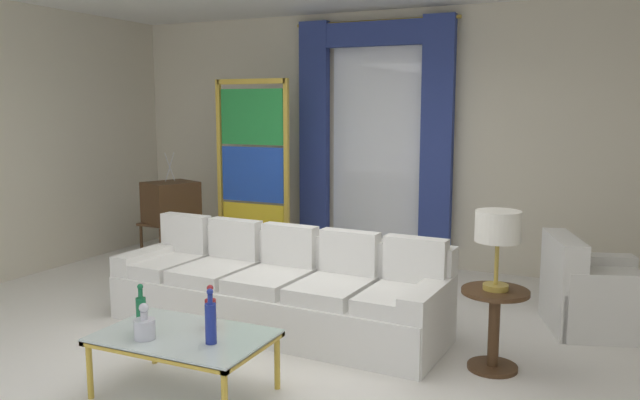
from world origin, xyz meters
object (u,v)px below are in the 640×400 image
Objects in this scene: peacock_figurine at (273,261)px; round_side_table at (494,322)px; couch_white_long at (280,291)px; bottle_blue_decanter at (211,321)px; bottle_amber_squat at (145,327)px; bottle_ruby_flask at (141,312)px; table_lamp_brass at (498,230)px; coffee_table at (184,339)px; stained_glass_divider at (253,178)px; bottle_crystal_tall at (211,311)px; armchair_white at (592,296)px; vintage_tv at (171,204)px.

round_side_table is (2.59, -1.41, 0.14)m from peacock_figurine.
couch_white_long reaches higher than bottle_blue_decanter.
bottle_ruby_flask is (-0.10, 0.09, 0.05)m from bottle_amber_squat.
round_side_table is 1.04× the size of table_lamp_brass.
stained_glass_divider is at bearing 113.07° from coffee_table.
table_lamp_brass is at bearing 32.63° from bottle_crystal_tall.
armchair_white is at bearing 43.66° from bottle_ruby_flask.
stained_glass_divider is at bearing 116.46° from bottle_blue_decanter.
bottle_amber_squat is 2.93m from peacock_figurine.
table_lamp_brass is at bearing 32.98° from bottle_ruby_flask.
table_lamp_brass is at bearing -31.13° from stained_glass_divider.
armchair_white reaches higher than peacock_figurine.
stained_glass_divider reaches higher than coffee_table.
coffee_table is at bearing 44.48° from bottle_amber_squat.
coffee_table is 3.49m from stained_glass_divider.
couch_white_long reaches higher than armchair_white.
peacock_figurine is 1.05× the size of table_lamp_brass.
bottle_amber_squat is at bearing -42.22° from bottle_ruby_flask.
bottle_amber_squat is at bearing -143.79° from table_lamp_brass.
vintage_tv is at bearing 131.89° from bottle_crystal_tall.
couch_white_long reaches higher than round_side_table.
bottle_amber_squat is at bearing -134.15° from armchair_white.
armchair_white reaches higher than bottle_crystal_tall.
round_side_table is at bearing 32.63° from bottle_crystal_tall.
bottle_blue_decanter is 3.33m from armchair_white.
stained_glass_divider reaches higher than peacock_figurine.
couch_white_long is 5.19× the size of table_lamp_brass.
vintage_tv is 2.36× the size of table_lamp_brass.
round_side_table is (3.12, -1.88, -0.70)m from stained_glass_divider.
couch_white_long is 2.88× the size of armchair_white.
armchair_white is 1.55m from table_lamp_brass.
bottle_blue_decanter is 0.29m from bottle_crystal_tall.
armchair_white is at bearing 45.95° from coffee_table.
table_lamp_brass is (1.96, 1.43, 0.54)m from bottle_amber_squat.
table_lamp_brass reaches higher than bottle_crystal_tall.
stained_glass_divider is at bearing 109.31° from bottle_amber_squat.
round_side_table is (4.08, -1.58, -0.37)m from vintage_tv.
couch_white_long is 4.93× the size of peacock_figurine.
coffee_table is 3.14× the size of bottle_blue_decanter.
peacock_figurine is 1.01× the size of round_side_table.
coffee_table is at bearing 166.62° from bottle_blue_decanter.
table_lamp_brass is at bearing 40.89° from bottle_blue_decanter.
bottle_crystal_tall is 2.01m from round_side_table.
vintage_tv is (-2.55, 2.90, 0.17)m from bottle_blue_decanter.
couch_white_long is at bearing -58.74° from peacock_figurine.
round_side_table is (1.96, 1.43, -0.14)m from bottle_amber_squat.
stained_glass_divider reaches higher than bottle_amber_squat.
armchair_white is 0.47× the size of stained_glass_divider.
coffee_table is 1.09× the size of armchair_white.
couch_white_long is 1.29m from bottle_crystal_tall.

